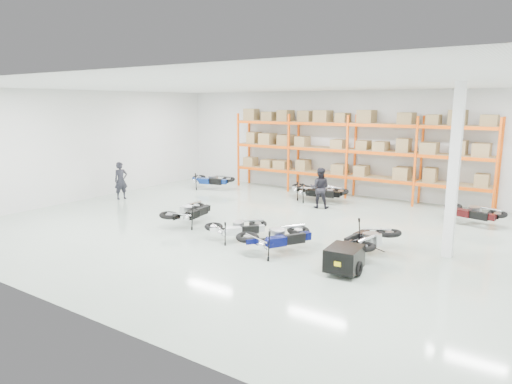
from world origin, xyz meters
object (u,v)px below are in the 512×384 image
Objects in this scene: trailer at (344,258)px; moto_back_b at (314,187)px; moto_back_c at (320,188)px; person_back at (320,188)px; moto_back_d at (472,208)px; moto_back_a at (211,177)px; moto_black_far_left at (189,208)px; person_left at (121,181)px; moto_touring_right at (369,234)px; moto_silver_left at (237,224)px; moto_blue_centre at (278,232)px.

trailer is 0.85× the size of moto_back_b.
moto_back_c is at bearing 115.78° from trailer.
trailer is at bearing -155.65° from moto_back_c.
person_back is (0.85, -1.21, 0.21)m from moto_back_b.
moto_back_d is 1.13× the size of person_back.
moto_back_a is at bearing -25.46° from person_back.
moto_black_far_left is at bearing -158.60° from moto_back_a.
trailer is 0.89× the size of moto_back_d.
moto_back_d is (1.71, 6.59, 0.16)m from trailer.
moto_touring_right is at bearing -79.21° from person_left.
moto_silver_left is at bearing 70.08° from person_back.
moto_blue_centre reaches higher than trailer.
moto_back_c is 1.02m from person_back.
person_left is (-6.82, -4.34, 0.22)m from moto_back_b.
moto_black_far_left is 5.42m from person_left.
moto_back_b is (5.10, 0.51, -0.01)m from moto_back_a.
moto_back_d is (6.13, -0.59, -0.03)m from moto_back_b.
trailer is 7.97m from moto_back_c.
moto_blue_centre reaches higher than moto_back_d.
moto_back_a is at bearing 140.64° from trailer.
moto_black_far_left is at bearing 139.34° from moto_back_d.
person_back is (-5.28, -0.61, 0.24)m from moto_back_d.
moto_blue_centre is 1.01× the size of moto_back_b.
moto_black_far_left is 6.20m from trailer.
moto_back_a is 1.01× the size of moto_back_b.
moto_back_b is 0.52m from moto_back_c.
moto_back_a reaches higher than trailer.
moto_back_b reaches higher than trailer.
moto_back_a is at bearing -3.32° from moto_silver_left.
moto_black_far_left is (-2.38, 0.53, 0.07)m from moto_silver_left.
moto_blue_centre reaches higher than moto_black_far_left.
moto_silver_left is 0.85× the size of moto_touring_right.
moto_silver_left is 6.45m from moto_back_b.
moto_back_c reaches higher than moto_back_a.
person_left and person_back have the same top height.
moto_back_a is 4.21m from person_left.
person_left reaches higher than trailer.
moto_blue_centre is 1.19× the size of person_back.
moto_blue_centre is at bearing 86.09° from person_back.
moto_black_far_left is 0.97× the size of moto_back_a.
person_left reaches higher than moto_back_a.
person_left reaches higher than moto_blue_centre.
person_left is 8.29m from person_back.
moto_back_b is at bearing 50.03° from moto_back_c.
moto_back_c is 8.31m from person_left.
moto_back_b is 8.09m from person_left.
moto_touring_right is at bearing 85.69° from trailer.
moto_back_a reaches higher than moto_black_far_left.
moto_back_c is 1.08× the size of moto_back_d.
person_back reaches higher than moto_touring_right.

